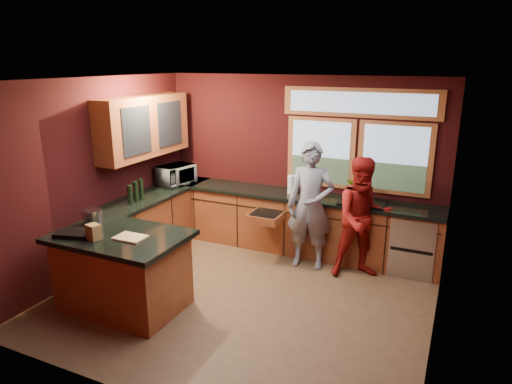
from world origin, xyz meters
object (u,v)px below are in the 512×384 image
Objects in this scene: person_grey at (310,206)px; island at (123,270)px; person_red at (363,218)px; cutting_board at (130,237)px; stock_pot at (93,217)px.

island is at bearing -136.19° from person_grey.
island is at bearing -167.72° from person_red.
cutting_board reaches higher than island.
island is 0.80m from stock_pot.
person_red is (2.42, 2.05, 0.36)m from island.
person_grey is 0.76m from person_red.
person_red is (0.75, 0.00, -0.08)m from person_grey.
person_grey is 5.25× the size of cutting_board.
cutting_board is at bearing -164.58° from person_red.
cutting_board is at bearing -14.04° from island.
person_grey is 1.09× the size of person_red.
person_grey is 2.92m from stock_pot.
person_grey is at bearing 152.10° from person_red.
island is 4.43× the size of cutting_board.
person_grey is at bearing 54.95° from cutting_board.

